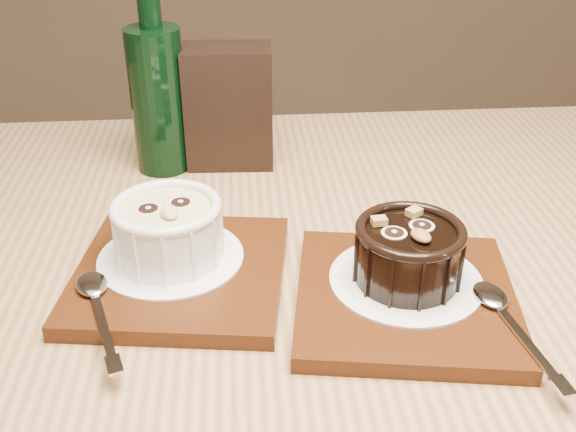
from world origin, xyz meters
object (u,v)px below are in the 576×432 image
object	(u,v)px
condiment_stand	(229,107)
green_bottle	(158,95)
ramekin_dark	(409,251)
tray_right	(405,298)
ramekin_white	(168,228)
tray_left	(181,273)
table	(291,358)

from	to	relation	value
condiment_stand	green_bottle	world-z (taller)	green_bottle
ramekin_dark	condiment_stand	world-z (taller)	condiment_stand
tray_right	green_bottle	bearing A→B (deg)	127.80
ramekin_white	ramekin_dark	xyz separation A→B (m)	(0.20, -0.05, -0.00)
ramekin_dark	green_bottle	world-z (taller)	green_bottle
tray_left	ramekin_white	xyz separation A→B (m)	(-0.01, 0.01, 0.04)
condiment_stand	tray_right	bearing A→B (deg)	-64.01
table	tray_left	distance (m)	0.14
table	ramekin_dark	world-z (taller)	ramekin_dark
ramekin_white	tray_right	xyz separation A→B (m)	(0.20, -0.07, -0.04)
table	green_bottle	xyz separation A→B (m)	(-0.13, 0.24, 0.18)
ramekin_white	ramekin_dark	bearing A→B (deg)	-32.73
ramekin_dark	condiment_stand	bearing A→B (deg)	96.97
table	tray_right	xyz separation A→B (m)	(0.09, -0.04, 0.10)
table	ramekin_dark	distance (m)	0.17
ramekin_white	ramekin_dark	world-z (taller)	ramekin_white
green_bottle	tray_right	bearing A→B (deg)	-52.20
tray_right	condiment_stand	bearing A→B (deg)	115.99
tray_left	tray_right	world-z (taller)	same
table	ramekin_white	bearing A→B (deg)	168.15
table	condiment_stand	world-z (taller)	condiment_stand
green_bottle	ramekin_dark	bearing A→B (deg)	-50.37
ramekin_white	condiment_stand	xyz separation A→B (m)	(0.05, 0.23, 0.02)
tray_left	tray_right	xyz separation A→B (m)	(0.19, -0.05, 0.00)
ramekin_white	table	bearing A→B (deg)	-30.41
condiment_stand	ramekin_dark	bearing A→B (deg)	-62.36
table	tray_right	distance (m)	0.14
tray_left	green_bottle	world-z (taller)	green_bottle
ramekin_dark	green_bottle	xyz separation A→B (m)	(-0.23, 0.27, 0.04)
table	tray_right	world-z (taller)	tray_right
tray_right	condiment_stand	xyz separation A→B (m)	(-0.14, 0.29, 0.06)
tray_right	tray_left	bearing A→B (deg)	164.84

